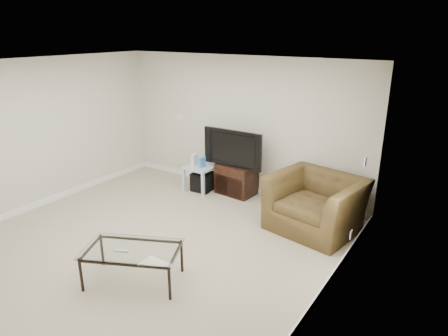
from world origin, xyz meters
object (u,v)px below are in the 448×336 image
Objects in this scene: side_table at (201,178)px; coffee_table at (133,265)px; subwoofer at (203,182)px; tv_stand at (236,179)px; television at (236,147)px; recliner at (316,195)px.

coffee_table is at bearing -69.27° from side_table.
coffee_table reaches higher than subwoofer.
tv_stand is 1.38× the size of side_table.
television is 1.85m from recliner.
subwoofer is (0.03, 0.02, -0.07)m from side_table.
television is (-0.00, -0.03, 0.62)m from tv_stand.
coffee_table is (1.06, -2.81, -0.02)m from side_table.
tv_stand is 0.67m from subwoofer.
side_table is 0.39× the size of recliner.
tv_stand reaches higher than coffee_table.
recliner reaches higher than subwoofer.
coffee_table is at bearing -69.94° from subwoofer.
television is 3.12m from coffee_table.
side_table is 1.40× the size of subwoofer.
recliner is at bearing -7.83° from subwoofer.
television is 3.02× the size of subwoofer.
subwoofer is 2.42m from recliner.
tv_stand is at bearing 19.33° from side_table.
television reaches higher than coffee_table.
coffee_table is (1.03, -2.83, 0.05)m from subwoofer.
tv_stand is at bearing 97.64° from coffee_table.
television is at bearing 17.13° from side_table.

